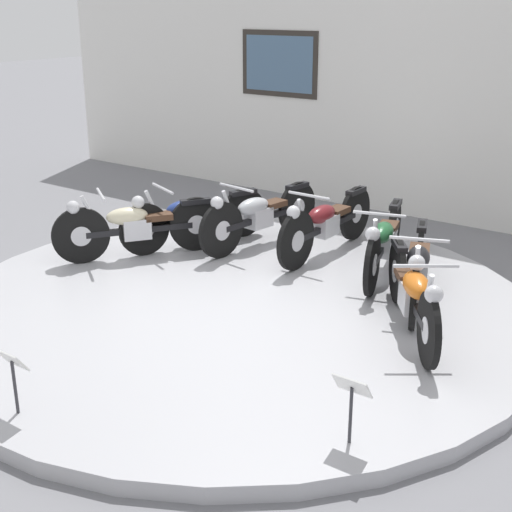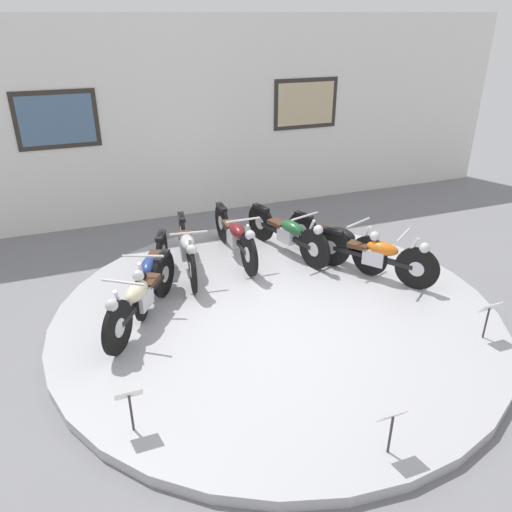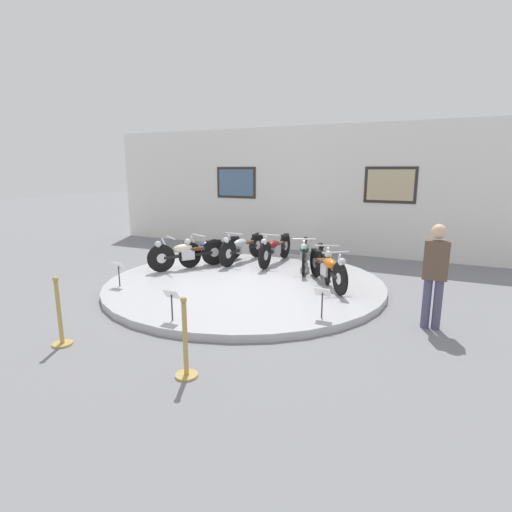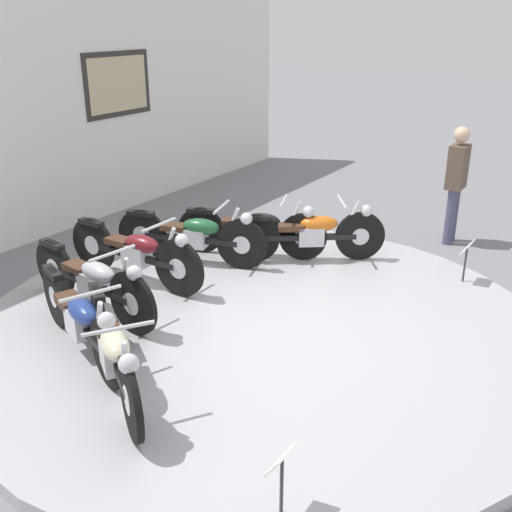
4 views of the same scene
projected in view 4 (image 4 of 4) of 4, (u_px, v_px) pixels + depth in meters
ground_plane at (260, 331)px, 6.28m from camera, size 60.00×60.00×0.00m
display_platform at (260, 325)px, 6.25m from camera, size 5.92×5.92×0.13m
motorcycle_cream at (114, 350)px, 4.90m from camera, size 1.17×1.69×0.80m
motorcycle_blue at (80, 318)px, 5.46m from camera, size 0.81×1.85×0.79m
motorcycle_silver at (93, 280)px, 6.20m from camera, size 0.54×2.01×0.81m
motorcycle_maroon at (136, 251)px, 6.94m from camera, size 0.54×2.02×0.81m
motorcycle_green at (194, 234)px, 7.50m from camera, size 0.69×1.93×0.80m
motorcycle_black at (254, 229)px, 7.74m from camera, size 0.80×1.85×0.79m
motorcycle_orange at (311, 232)px, 7.60m from camera, size 1.22×1.64×0.79m
info_placard_front_left at (282, 467)px, 3.67m from camera, size 0.26×0.11×0.51m
info_placard_front_right at (467, 253)px, 6.99m from camera, size 0.26×0.11×0.51m
visitor_standing at (456, 179)px, 8.38m from camera, size 0.36×0.22×1.67m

